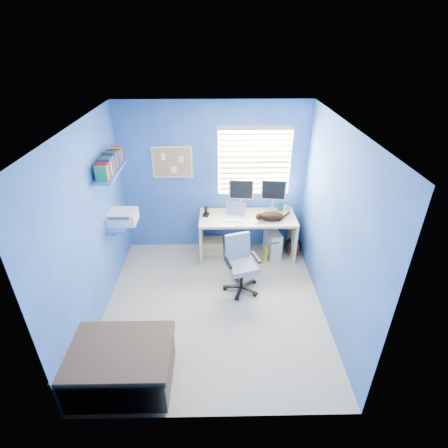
{
  "coord_description": "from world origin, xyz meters",
  "views": [
    {
      "loc": [
        0.07,
        -3.7,
        3.41
      ],
      "look_at": [
        0.15,
        0.65,
        0.95
      ],
      "focal_mm": 28.0,
      "sensor_mm": 36.0,
      "label": 1
    }
  ],
  "objects_px": {
    "laptop": "(234,212)",
    "office_chair": "(241,271)",
    "tower_pc": "(272,243)",
    "desk": "(247,236)",
    "cat": "(271,216)"
  },
  "relations": [
    {
      "from": "tower_pc",
      "to": "office_chair",
      "type": "xyz_separation_m",
      "value": [
        -0.59,
        -0.89,
        0.09
      ]
    },
    {
      "from": "desk",
      "to": "laptop",
      "type": "bearing_deg",
      "value": -165.38
    },
    {
      "from": "laptop",
      "to": "office_chair",
      "type": "bearing_deg",
      "value": -71.5
    },
    {
      "from": "tower_pc",
      "to": "desk",
      "type": "bearing_deg",
      "value": 171.84
    },
    {
      "from": "desk",
      "to": "office_chair",
      "type": "height_order",
      "value": "office_chair"
    },
    {
      "from": "desk",
      "to": "office_chair",
      "type": "relative_size",
      "value": 1.84
    },
    {
      "from": "laptop",
      "to": "cat",
      "type": "distance_m",
      "value": 0.59
    },
    {
      "from": "office_chair",
      "to": "desk",
      "type": "bearing_deg",
      "value": 79.94
    },
    {
      "from": "desk",
      "to": "cat",
      "type": "height_order",
      "value": "cat"
    },
    {
      "from": "cat",
      "to": "office_chair",
      "type": "height_order",
      "value": "cat"
    },
    {
      "from": "desk",
      "to": "office_chair",
      "type": "xyz_separation_m",
      "value": [
        -0.15,
        -0.87,
        -0.05
      ]
    },
    {
      "from": "office_chair",
      "to": "laptop",
      "type": "bearing_deg",
      "value": 94.84
    },
    {
      "from": "cat",
      "to": "laptop",
      "type": "bearing_deg",
      "value": 161.16
    },
    {
      "from": "desk",
      "to": "tower_pc",
      "type": "bearing_deg",
      "value": 2.77
    },
    {
      "from": "desk",
      "to": "tower_pc",
      "type": "distance_m",
      "value": 0.46
    }
  ]
}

